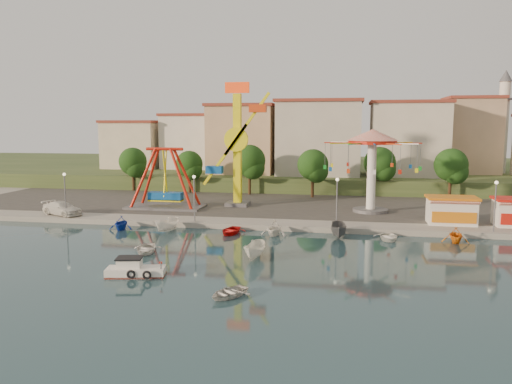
% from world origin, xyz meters
% --- Properties ---
extents(ground, '(200.00, 200.00, 0.00)m').
position_xyz_m(ground, '(0.00, 0.00, 0.00)').
color(ground, '#152E3A').
rests_on(ground, ground).
extents(quay_deck, '(200.00, 100.00, 0.60)m').
position_xyz_m(quay_deck, '(0.00, 62.00, 0.30)').
color(quay_deck, '#9E998E').
rests_on(quay_deck, ground).
extents(asphalt_pad, '(90.00, 28.00, 0.01)m').
position_xyz_m(asphalt_pad, '(0.00, 30.00, 0.60)').
color(asphalt_pad, '#4C4944').
rests_on(asphalt_pad, quay_deck).
extents(hill_terrace, '(200.00, 60.00, 3.00)m').
position_xyz_m(hill_terrace, '(0.00, 67.00, 1.50)').
color(hill_terrace, '#384C26').
rests_on(hill_terrace, ground).
extents(pirate_ship_ride, '(10.00, 5.00, 8.00)m').
position_xyz_m(pirate_ship_ride, '(-14.47, 21.14, 4.39)').
color(pirate_ship_ride, '#59595E').
rests_on(pirate_ship_ride, quay_deck).
extents(kamikaze_tower, '(6.19, 3.10, 16.50)m').
position_xyz_m(kamikaze_tower, '(-5.17, 24.36, 8.51)').
color(kamikaze_tower, '#59595E').
rests_on(kamikaze_tower, quay_deck).
extents(wave_swinger, '(11.60, 11.60, 10.40)m').
position_xyz_m(wave_swinger, '(12.06, 22.85, 8.20)').
color(wave_swinger, '#59595E').
rests_on(wave_swinger, quay_deck).
extents(booth_left, '(5.40, 3.78, 3.08)m').
position_xyz_m(booth_left, '(20.50, 16.49, 2.16)').
color(booth_left, white).
rests_on(booth_left, quay_deck).
extents(lamp_post_0, '(0.14, 0.14, 5.00)m').
position_xyz_m(lamp_post_0, '(-24.00, 13.00, 3.10)').
color(lamp_post_0, '#59595E').
rests_on(lamp_post_0, quay_deck).
extents(lamp_post_1, '(0.14, 0.14, 5.00)m').
position_xyz_m(lamp_post_1, '(-8.00, 13.00, 3.10)').
color(lamp_post_1, '#59595E').
rests_on(lamp_post_1, quay_deck).
extents(lamp_post_2, '(0.14, 0.14, 5.00)m').
position_xyz_m(lamp_post_2, '(8.00, 13.00, 3.10)').
color(lamp_post_2, '#59595E').
rests_on(lamp_post_2, quay_deck).
extents(lamp_post_3, '(0.14, 0.14, 5.00)m').
position_xyz_m(lamp_post_3, '(24.00, 13.00, 3.10)').
color(lamp_post_3, '#59595E').
rests_on(lamp_post_3, quay_deck).
extents(tree_0, '(4.60, 4.60, 7.19)m').
position_xyz_m(tree_0, '(-26.00, 36.98, 5.47)').
color(tree_0, '#382314').
rests_on(tree_0, quay_deck).
extents(tree_1, '(4.35, 4.35, 6.80)m').
position_xyz_m(tree_1, '(-16.00, 36.24, 5.20)').
color(tree_1, '#382314').
rests_on(tree_1, quay_deck).
extents(tree_2, '(5.02, 5.02, 7.85)m').
position_xyz_m(tree_2, '(-6.00, 35.81, 5.92)').
color(tree_2, '#382314').
rests_on(tree_2, quay_deck).
extents(tree_3, '(4.68, 4.68, 7.32)m').
position_xyz_m(tree_3, '(4.00, 34.36, 5.55)').
color(tree_3, '#382314').
rests_on(tree_3, quay_deck).
extents(tree_4, '(4.86, 4.86, 7.60)m').
position_xyz_m(tree_4, '(14.00, 37.35, 5.75)').
color(tree_4, '#382314').
rests_on(tree_4, quay_deck).
extents(tree_5, '(4.83, 4.83, 7.54)m').
position_xyz_m(tree_5, '(24.00, 35.54, 5.71)').
color(tree_5, '#382314').
rests_on(tree_5, quay_deck).
extents(building_0, '(9.26, 9.53, 11.87)m').
position_xyz_m(building_0, '(-33.37, 46.06, 8.93)').
color(building_0, beige).
rests_on(building_0, hill_terrace).
extents(building_1, '(12.33, 9.01, 8.63)m').
position_xyz_m(building_1, '(-21.33, 51.38, 7.32)').
color(building_1, silver).
rests_on(building_1, hill_terrace).
extents(building_2, '(11.95, 9.28, 11.23)m').
position_xyz_m(building_2, '(-8.19, 51.96, 8.62)').
color(building_2, tan).
rests_on(building_2, hill_terrace).
extents(building_3, '(12.59, 10.50, 9.20)m').
position_xyz_m(building_3, '(5.60, 48.80, 7.60)').
color(building_3, beige).
rests_on(building_3, hill_terrace).
extents(building_4, '(10.75, 9.23, 9.24)m').
position_xyz_m(building_4, '(19.07, 52.20, 7.62)').
color(building_4, beige).
rests_on(building_4, hill_terrace).
extents(building_5, '(12.77, 10.96, 11.21)m').
position_xyz_m(building_5, '(32.37, 50.33, 8.61)').
color(building_5, tan).
rests_on(building_5, hill_terrace).
extents(minaret, '(2.80, 2.80, 18.00)m').
position_xyz_m(minaret, '(36.00, 54.00, 12.55)').
color(minaret, silver).
rests_on(minaret, hill_terrace).
extents(cabin_motorboat, '(4.68, 2.57, 1.56)m').
position_xyz_m(cabin_motorboat, '(-6.97, -5.99, 0.42)').
color(cabin_motorboat, white).
rests_on(cabin_motorboat, ground).
extents(rowboat_a, '(3.35, 4.12, 0.75)m').
position_xyz_m(rowboat_a, '(-8.84, 0.75, 0.37)').
color(rowboat_a, silver).
rests_on(rowboat_a, ground).
extents(rowboat_b, '(3.50, 3.78, 0.64)m').
position_xyz_m(rowboat_b, '(1.22, -9.34, 0.32)').
color(rowboat_b, silver).
rests_on(rowboat_b, ground).
extents(skiff, '(1.81, 4.00, 1.50)m').
position_xyz_m(skiff, '(1.29, 0.43, 0.75)').
color(skiff, silver).
rests_on(skiff, ground).
extents(van, '(6.02, 4.17, 1.62)m').
position_xyz_m(van, '(-25.11, 14.00, 1.41)').
color(van, silver).
rests_on(van, quay_deck).
extents(moored_boat_1, '(2.95, 3.30, 1.56)m').
position_xyz_m(moored_boat_1, '(-15.49, 9.80, 0.78)').
color(moored_boat_1, '#1232A5').
rests_on(moored_boat_1, ground).
extents(moored_boat_2, '(2.48, 4.05, 1.47)m').
position_xyz_m(moored_boat_2, '(-10.13, 9.80, 0.73)').
color(moored_boat_2, white).
rests_on(moored_boat_2, ground).
extents(moored_boat_3, '(3.05, 3.94, 0.75)m').
position_xyz_m(moored_boat_3, '(-3.06, 9.80, 0.38)').
color(moored_boat_3, red).
rests_on(moored_boat_3, ground).
extents(moored_boat_4, '(3.25, 3.59, 1.65)m').
position_xyz_m(moored_boat_4, '(1.64, 9.80, 0.83)').
color(moored_boat_4, white).
rests_on(moored_boat_4, ground).
extents(moored_boat_5, '(1.70, 4.25, 1.62)m').
position_xyz_m(moored_boat_5, '(8.32, 9.80, 0.81)').
color(moored_boat_5, '#515255').
rests_on(moored_boat_5, ground).
extents(moored_boat_6, '(3.04, 3.90, 0.74)m').
position_xyz_m(moored_boat_6, '(13.20, 9.80, 0.37)').
color(moored_boat_6, white).
rests_on(moored_boat_6, ground).
extents(moored_boat_7, '(2.94, 3.30, 1.59)m').
position_xyz_m(moored_boat_7, '(19.65, 9.80, 0.79)').
color(moored_boat_7, orange).
rests_on(moored_boat_7, ground).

